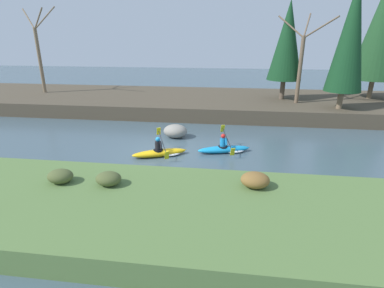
% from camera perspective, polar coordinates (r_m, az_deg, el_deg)
% --- Properties ---
extents(ground_plane, '(90.00, 90.00, 0.00)m').
position_cam_1_polar(ground_plane, '(15.39, -6.05, -1.79)').
color(ground_plane, '#425660').
extents(riverbank_near, '(44.00, 5.38, 0.77)m').
position_cam_1_polar(riverbank_near, '(10.12, -14.03, -12.02)').
color(riverbank_near, '#56753D').
rests_on(riverbank_near, ground).
extents(riverbank_far, '(44.00, 9.48, 1.01)m').
position_cam_1_polar(riverbank_far, '(25.20, -0.56, 8.01)').
color(riverbank_far, '#4C4233').
rests_on(riverbank_far, ground).
extents(conifer_tree_far_left, '(2.57, 2.57, 7.19)m').
position_cam_1_polar(conifer_tree_far_left, '(24.39, 17.69, 18.20)').
color(conifer_tree_far_left, brown).
rests_on(conifer_tree_far_left, riverbank_far).
extents(conifer_tree_left, '(2.35, 2.35, 8.28)m').
position_cam_1_polar(conifer_tree_left, '(22.40, 28.02, 17.85)').
color(conifer_tree_left, '#7A664C').
rests_on(conifer_tree_left, riverbank_far).
extents(conifer_tree_mid_left, '(3.56, 3.56, 9.30)m').
position_cam_1_polar(conifer_tree_mid_left, '(27.65, 32.63, 18.43)').
color(conifer_tree_mid_left, '#7A664C').
rests_on(conifer_tree_mid_left, riverbank_far).
extents(bare_tree_upstream, '(3.91, 3.87, 7.13)m').
position_cam_1_polar(bare_tree_upstream, '(29.45, -27.05, 15.23)').
color(bare_tree_upstream, '#7A664C').
rests_on(bare_tree_upstream, riverbank_far).
extents(bare_tree_mid_upstream, '(3.46, 3.42, 6.26)m').
position_cam_1_polar(bare_tree_mid_upstream, '(23.39, 20.05, 14.51)').
color(bare_tree_mid_upstream, brown).
rests_on(bare_tree_mid_upstream, riverbank_far).
extents(shrub_clump_nearest, '(0.90, 0.75, 0.49)m').
position_cam_1_polar(shrub_clump_nearest, '(11.51, -23.79, -5.63)').
color(shrub_clump_nearest, '#4C562D').
rests_on(shrub_clump_nearest, riverbank_near).
extents(shrub_clump_second, '(0.88, 0.74, 0.48)m').
position_cam_1_polar(shrub_clump_second, '(10.77, -15.61, -6.38)').
color(shrub_clump_second, '#4C562D').
rests_on(shrub_clump_second, riverbank_near).
extents(shrub_clump_third, '(0.98, 0.82, 0.53)m').
position_cam_1_polar(shrub_clump_third, '(10.45, 11.93, -6.72)').
color(shrub_clump_third, brown).
rests_on(shrub_clump_third, riverbank_near).
extents(kayaker_lead, '(2.76, 2.03, 1.20)m').
position_cam_1_polar(kayaker_lead, '(15.48, 6.47, -0.89)').
color(kayaker_lead, '#1993D6').
rests_on(kayaker_lead, ground).
extents(kayaker_middle, '(2.71, 1.96, 1.20)m').
position_cam_1_polar(kayaker_middle, '(15.00, -5.81, -1.55)').
color(kayaker_middle, yellow).
rests_on(kayaker_middle, ground).
extents(boulder_midstream, '(1.40, 1.10, 0.79)m').
position_cam_1_polar(boulder_midstream, '(17.63, -3.17, 2.48)').
color(boulder_midstream, gray).
rests_on(boulder_midstream, ground).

